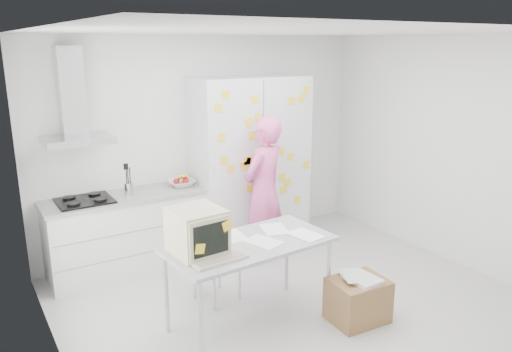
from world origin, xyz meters
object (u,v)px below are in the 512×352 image
person (264,190)px  cardboard_box (358,299)px  chair (212,251)px  desk (218,238)px

person → cardboard_box: 1.79m
person → cardboard_box: person is taller
person → chair: (-0.97, -0.51, -0.38)m
desk → chair: (0.25, 0.64, -0.42)m
person → cardboard_box: (0.01, -1.66, -0.67)m
chair → desk: bearing=-122.8°
person → chair: bearing=4.6°
cardboard_box → chair: bearing=130.3°
person → cardboard_box: size_ratio=3.23×
chair → cardboard_box: 1.54m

